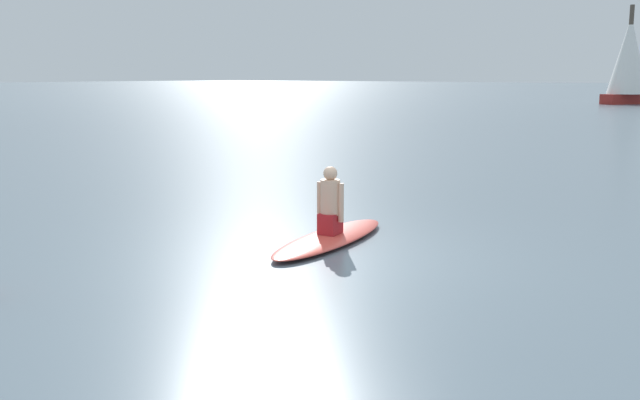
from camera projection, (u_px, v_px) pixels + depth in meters
The scene contains 4 objects.
ground_plane at pixel (326, 255), 10.04m from camera, with size 400.00×400.00×0.00m, color slate.
surfboard at pixel (330, 238), 10.78m from camera, with size 3.06×0.77×0.13m, color #D84C3F.
person_paddler at pixel (330, 203), 10.69m from camera, with size 0.44×0.37×1.00m.
sailboat_near_right at pixel (629, 58), 59.58m from camera, with size 4.24×4.67×7.92m.
Camera 1 is at (5.92, -7.76, 2.44)m, focal length 41.22 mm.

